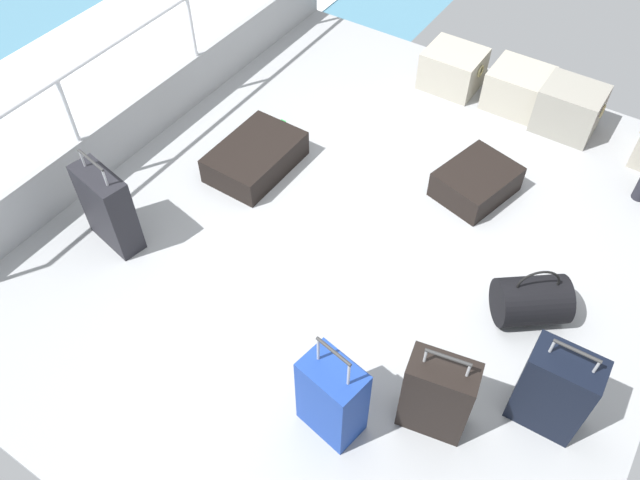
# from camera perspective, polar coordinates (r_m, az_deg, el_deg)

# --- Properties ---
(ground_plane) EXTENTS (4.40, 5.20, 0.06)m
(ground_plane) POSITION_cam_1_polar(r_m,az_deg,el_deg) (4.88, 3.93, -0.02)
(ground_plane) COLOR #939699
(gunwale_port) EXTENTS (0.06, 5.20, 0.45)m
(gunwale_port) POSITION_cam_1_polar(r_m,az_deg,el_deg) (5.75, -15.20, 10.65)
(gunwale_port) COLOR #939699
(gunwale_port) RESTS_ON ground_plane
(railing_port) EXTENTS (0.04, 4.20, 1.02)m
(railing_port) POSITION_cam_1_polar(r_m,az_deg,el_deg) (5.44, -16.40, 15.21)
(railing_port) COLOR silver
(railing_port) RESTS_ON ground_plane
(sea_wake) EXTENTS (12.00, 12.00, 0.01)m
(sea_wake) POSITION_cam_1_polar(r_m,az_deg,el_deg) (7.05, -22.73, 10.50)
(sea_wake) COLOR teal
(sea_wake) RESTS_ON ground_plane
(cargo_crate_0) EXTENTS (0.55, 0.46, 0.37)m
(cargo_crate_0) POSITION_cam_1_polar(r_m,az_deg,el_deg) (6.32, 11.80, 14.78)
(cargo_crate_0) COLOR #9E9989
(cargo_crate_0) RESTS_ON ground_plane
(cargo_crate_1) EXTENTS (0.55, 0.47, 0.37)m
(cargo_crate_1) POSITION_cam_1_polar(r_m,az_deg,el_deg) (6.21, 17.27, 12.87)
(cargo_crate_1) COLOR #9E9989
(cargo_crate_1) RESTS_ON ground_plane
(cargo_crate_2) EXTENTS (0.55, 0.44, 0.42)m
(cargo_crate_2) POSITION_cam_1_polar(r_m,az_deg,el_deg) (6.07, 21.41, 10.90)
(cargo_crate_2) COLOR gray
(cargo_crate_2) RESTS_ON ground_plane
(suitcase_0) EXTENTS (0.40, 0.30, 0.83)m
(suitcase_0) POSITION_cam_1_polar(r_m,az_deg,el_deg) (3.75, 1.09, -13.93)
(suitcase_0) COLOR navy
(suitcase_0) RESTS_ON ground_plane
(suitcase_1) EXTENTS (0.55, 0.80, 0.24)m
(suitcase_1) POSITION_cam_1_polar(r_m,az_deg,el_deg) (5.35, -5.80, 7.41)
(suitcase_1) COLOR black
(suitcase_1) RESTS_ON ground_plane
(suitcase_2) EXTENTS (0.40, 0.26, 0.77)m
(suitcase_2) POSITION_cam_1_polar(r_m,az_deg,el_deg) (3.99, 20.25, -12.51)
(suitcase_2) COLOR black
(suitcase_2) RESTS_ON ground_plane
(suitcase_3) EXTENTS (0.42, 0.29, 0.75)m
(suitcase_3) POSITION_cam_1_polar(r_m,az_deg,el_deg) (3.81, 10.45, -13.53)
(suitcase_3) COLOR black
(suitcase_3) RESTS_ON ground_plane
(suitcase_4) EXTENTS (0.62, 0.71, 0.23)m
(suitcase_4) POSITION_cam_1_polar(r_m,az_deg,el_deg) (5.25, 13.81, 5.09)
(suitcase_4) COLOR black
(suitcase_4) RESTS_ON ground_plane
(suitcase_5) EXTENTS (0.49, 0.28, 0.80)m
(suitcase_5) POSITION_cam_1_polar(r_m,az_deg,el_deg) (4.85, -18.44, 2.71)
(suitcase_5) COLOR black
(suitcase_5) RESTS_ON ground_plane
(duffel_bag) EXTENTS (0.57, 0.55, 0.49)m
(duffel_bag) POSITION_cam_1_polar(r_m,az_deg,el_deg) (4.50, 18.39, -5.15)
(duffel_bag) COLOR black
(duffel_bag) RESTS_ON ground_plane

